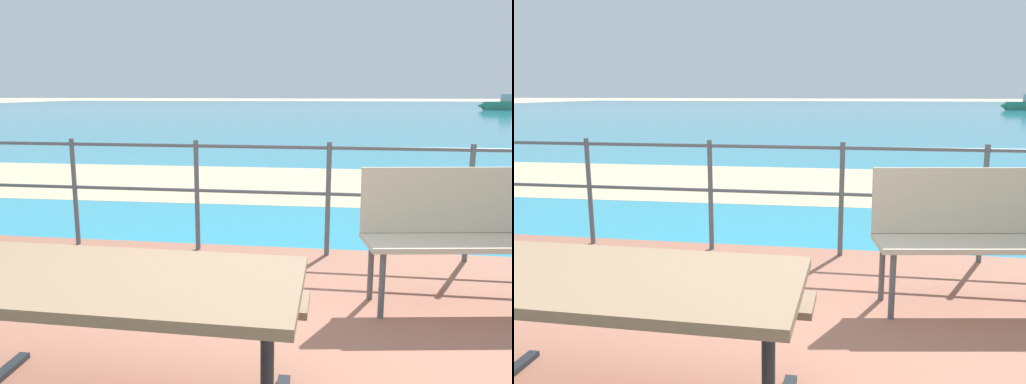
% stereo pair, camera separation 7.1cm
% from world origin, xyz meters
% --- Properties ---
extents(sea_water, '(90.00, 90.00, 0.01)m').
position_xyz_m(sea_water, '(0.00, 40.00, 0.01)').
color(sea_water, teal).
rests_on(sea_water, ground).
extents(beach_strip, '(54.04, 4.20, 0.01)m').
position_xyz_m(beach_strip, '(0.00, 6.28, 0.01)').
color(beach_strip, tan).
rests_on(beach_strip, ground).
extents(picnic_table, '(1.69, 1.35, 0.77)m').
position_xyz_m(picnic_table, '(-0.34, -0.27, 0.65)').
color(picnic_table, '#7A6047').
rests_on(picnic_table, patio_paving).
extents(park_bench, '(1.84, 0.68, 0.93)m').
position_xyz_m(park_bench, '(1.71, 1.54, 0.62)').
color(park_bench, '#BCAD93').
rests_on(park_bench, patio_paving).
extents(railing_fence, '(5.94, 0.04, 1.01)m').
position_xyz_m(railing_fence, '(0.00, 2.43, 0.69)').
color(railing_fence, '#4C5156').
rests_on(railing_fence, patio_paving).
extents(boat_near, '(3.57, 1.35, 1.33)m').
position_xyz_m(boat_near, '(14.93, 43.16, 0.46)').
color(boat_near, '#338466').
rests_on(boat_near, sea_water).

